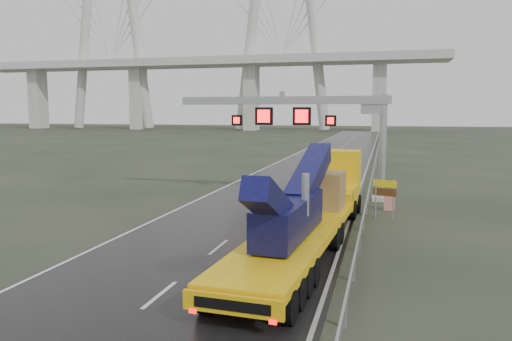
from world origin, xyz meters
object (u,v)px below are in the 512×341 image
(heavy_haul_truck, at_px, (316,202))
(sign_gantry, at_px, (312,118))
(exit_sign_pair, at_px, (385,192))
(striped_barrier, at_px, (389,202))

(heavy_haul_truck, bearing_deg, sign_gantry, 102.98)
(exit_sign_pair, height_order, striped_barrier, exit_sign_pair)
(sign_gantry, relative_size, exit_sign_pair, 6.54)
(sign_gantry, height_order, striped_barrier, sign_gantry)
(sign_gantry, distance_m, striped_barrier, 8.06)
(heavy_haul_truck, relative_size, striped_barrier, 17.76)
(sign_gantry, distance_m, heavy_haul_truck, 11.87)
(heavy_haul_truck, height_order, exit_sign_pair, heavy_haul_truck)
(heavy_haul_truck, relative_size, exit_sign_pair, 8.44)
(sign_gantry, distance_m, exit_sign_pair, 8.92)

